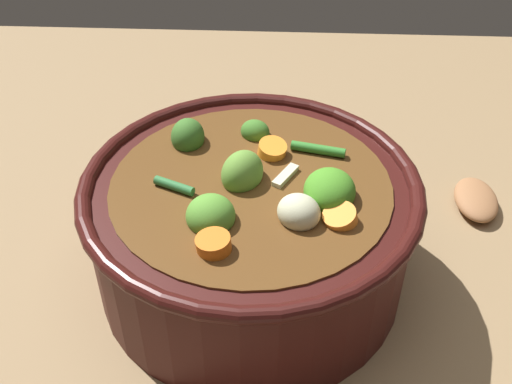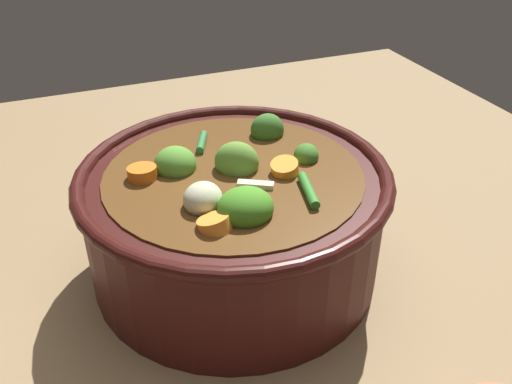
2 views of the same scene
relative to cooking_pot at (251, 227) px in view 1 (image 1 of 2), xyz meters
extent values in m
plane|color=#8C704C|center=(0.00, 0.00, -0.06)|extent=(1.10, 1.10, 0.00)
cylinder|color=#38110F|center=(0.00, 0.00, -0.01)|extent=(0.29, 0.29, 0.11)
torus|color=#38110F|center=(0.00, 0.00, 0.05)|extent=(0.30, 0.30, 0.01)
cylinder|color=brown|center=(0.00, 0.00, 0.00)|extent=(0.25, 0.25, 0.11)
ellipsoid|color=#5F9135|center=(-0.01, 0.01, 0.06)|extent=(0.05, 0.05, 0.04)
ellipsoid|color=#559432|center=(-0.03, -0.05, 0.05)|extent=(0.04, 0.04, 0.03)
ellipsoid|color=#3D7527|center=(0.00, 0.08, 0.05)|extent=(0.04, 0.03, 0.02)
ellipsoid|color=#468E24|center=(0.07, -0.01, 0.06)|extent=(0.05, 0.05, 0.03)
ellipsoid|color=#3A6C28|center=(-0.06, 0.06, 0.06)|extent=(0.03, 0.04, 0.03)
cylinder|color=orange|center=(0.07, -0.04, 0.05)|extent=(0.04, 0.04, 0.02)
cylinder|color=orange|center=(0.02, 0.05, 0.05)|extent=(0.04, 0.04, 0.02)
cylinder|color=orange|center=(-0.02, -0.08, 0.05)|extent=(0.03, 0.03, 0.02)
ellipsoid|color=beige|center=(0.04, -0.04, 0.06)|extent=(0.05, 0.05, 0.03)
cylinder|color=#31743B|center=(-0.07, -0.01, 0.05)|extent=(0.04, 0.02, 0.01)
cylinder|color=#34832D|center=(0.06, 0.05, 0.05)|extent=(0.05, 0.02, 0.01)
cube|color=beige|center=(0.03, 0.01, 0.05)|extent=(0.02, 0.03, 0.01)
ellipsoid|color=#9B6741|center=(0.24, 0.11, -0.05)|extent=(0.05, 0.08, 0.02)
camera|label=1|loc=(0.03, -0.42, 0.39)|focal=43.52mm
camera|label=2|loc=(0.43, -0.15, 0.32)|focal=39.03mm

